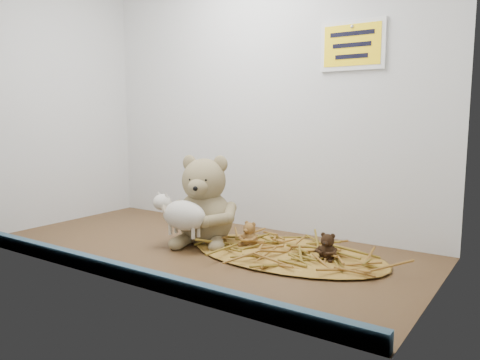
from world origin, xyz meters
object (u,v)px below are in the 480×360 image
Objects in this scene: toy_lamb at (184,215)px; mini_teddy_tan at (250,233)px; main_teddy at (205,199)px; mini_teddy_brown at (328,245)px.

toy_lamb is 2.54× the size of mini_teddy_tan.
main_teddy reaches higher than toy_lamb.
main_teddy is 3.67× the size of mini_teddy_tan.
main_teddy is 1.45× the size of toy_lamb.
mini_teddy_brown is (36.44, 2.16, -8.11)cm from main_teddy.
main_teddy is 16.29cm from mini_teddy_tan.
mini_teddy_tan is (14.06, 10.69, -5.06)cm from toy_lamb.
toy_lamb is at bearing -111.49° from main_teddy.
mini_teddy_tan is at bearing -14.49° from main_teddy.
toy_lamb is at bearing -167.21° from mini_teddy_brown.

